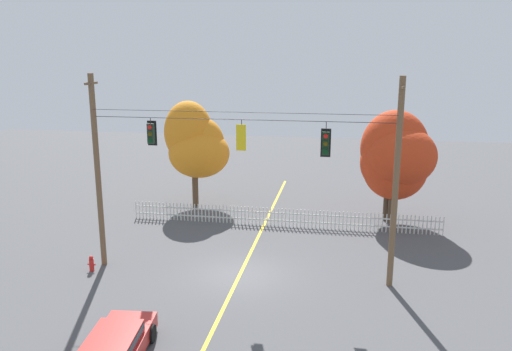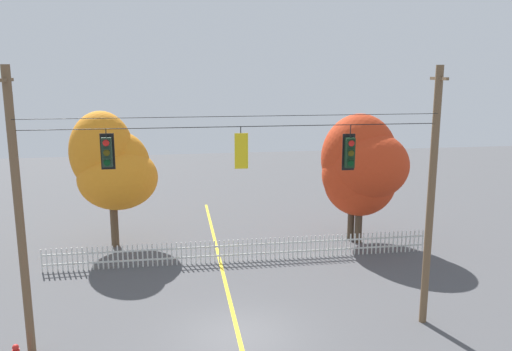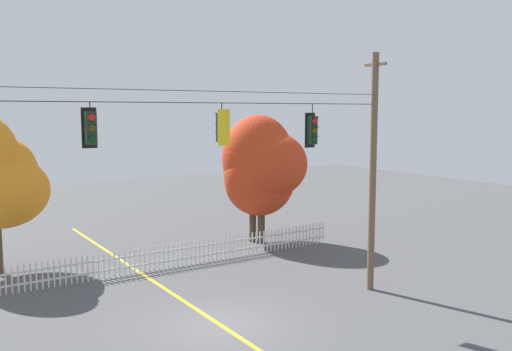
% 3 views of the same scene
% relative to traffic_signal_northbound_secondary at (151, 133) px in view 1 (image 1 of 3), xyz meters
% --- Properties ---
extents(ground, '(80.00, 80.00, 0.00)m').
position_rel_traffic_signal_northbound_secondary_xyz_m(ground, '(4.06, -0.01, -6.56)').
color(ground, '#4C4C4F').
extents(lane_centerline_stripe, '(0.16, 36.00, 0.01)m').
position_rel_traffic_signal_northbound_secondary_xyz_m(lane_centerline_stripe, '(4.06, -0.01, -6.55)').
color(lane_centerline_stripe, gold).
rests_on(lane_centerline_stripe, ground).
extents(signal_support_span, '(13.86, 1.10, 9.21)m').
position_rel_traffic_signal_northbound_secondary_xyz_m(signal_support_span, '(4.06, -0.01, -1.85)').
color(signal_support_span, brown).
rests_on(signal_support_span, ground).
extents(traffic_signal_northbound_secondary, '(0.43, 0.38, 1.29)m').
position_rel_traffic_signal_northbound_secondary_xyz_m(traffic_signal_northbound_secondary, '(0.00, 0.00, 0.00)').
color(traffic_signal_northbound_secondary, black).
extents(traffic_signal_southbound_primary, '(0.43, 0.38, 1.34)m').
position_rel_traffic_signal_northbound_secondary_xyz_m(traffic_signal_southbound_primary, '(4.18, -0.02, -0.05)').
color(traffic_signal_southbound_primary, black).
extents(traffic_signal_northbound_primary, '(0.43, 0.38, 1.55)m').
position_rel_traffic_signal_northbound_secondary_xyz_m(traffic_signal_northbound_primary, '(7.84, 0.00, -0.21)').
color(traffic_signal_northbound_primary, black).
extents(white_picket_fence, '(18.44, 0.06, 1.10)m').
position_rel_traffic_signal_northbound_secondary_xyz_m(white_picket_fence, '(5.15, 7.08, -6.00)').
color(white_picket_fence, silver).
rests_on(white_picket_fence, ground).
extents(autumn_maple_near_fence, '(4.39, 3.82, 7.02)m').
position_rel_traffic_signal_northbound_secondary_xyz_m(autumn_maple_near_fence, '(-1.09, 10.59, -2.39)').
color(autumn_maple_near_fence, brown).
rests_on(autumn_maple_near_fence, ground).
extents(autumn_maple_mid, '(4.00, 3.45, 6.83)m').
position_rel_traffic_signal_northbound_secondary_xyz_m(autumn_maple_mid, '(11.53, 9.12, -2.39)').
color(autumn_maple_mid, '#473828').
rests_on(autumn_maple_mid, ground).
extents(autumn_oak_far_east, '(4.20, 4.28, 5.96)m').
position_rel_traffic_signal_northbound_secondary_xyz_m(autumn_oak_far_east, '(11.86, 9.00, -2.78)').
color(autumn_oak_far_east, '#473828').
rests_on(autumn_oak_far_east, ground).
extents(parked_car, '(2.27, 4.57, 1.15)m').
position_rel_traffic_signal_northbound_secondary_xyz_m(parked_car, '(1.39, -7.67, -5.95)').
color(parked_car, red).
rests_on(parked_car, ground).
extents(fire_hydrant, '(0.38, 0.22, 0.76)m').
position_rel_traffic_signal_northbound_secondary_xyz_m(fire_hydrant, '(-2.97, -0.85, -6.18)').
color(fire_hydrant, red).
rests_on(fire_hydrant, ground).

